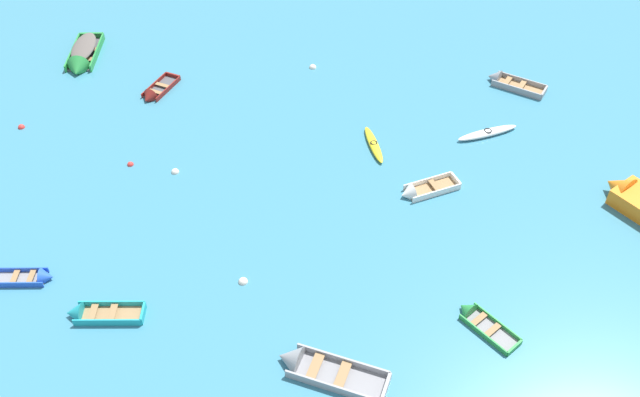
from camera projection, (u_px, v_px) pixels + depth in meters
name	position (u px, v px, depth m)	size (l,w,h in m)	color
rowboat_white_near_left	(418.00, 191.00, 34.22)	(3.07, 2.63, 0.94)	#99754C
rowboat_grey_outer_right	(309.00, 365.00, 26.94)	(4.52, 1.75, 1.25)	gray
rowboat_green_foreground_center	(475.00, 317.00, 28.71)	(2.86, 2.38, 0.90)	gray
rowboat_blue_cluster_inner	(34.00, 278.00, 30.22)	(2.91, 1.52, 0.80)	gray
kayak_yellow_cluster_outer	(374.00, 144.00, 36.92)	(1.84, 3.01, 0.30)	yellow
rowboat_maroon_near_camera	(153.00, 94.00, 40.31)	(1.51, 3.08, 0.96)	#4C4C51
rowboat_turquoise_outer_left	(91.00, 314.00, 28.77)	(3.36, 1.73, 0.92)	#99754C
kayak_white_back_row_center	(487.00, 133.00, 37.63)	(3.29, 2.51, 0.34)	white
rowboat_grey_far_right	(505.00, 81.00, 41.21)	(3.64, 2.04, 1.06)	#99754C
rowboat_green_midfield_left	(82.00, 57.00, 42.85)	(2.70, 4.81, 1.47)	#4C4C51
mooring_buoy_far_field	(131.00, 165.00, 35.93)	(0.34, 0.34, 0.34)	red
mooring_buoy_near_foreground	(175.00, 172.00, 35.51)	(0.40, 0.40, 0.40)	silver
mooring_buoy_central	(313.00, 68.00, 42.60)	(0.43, 0.43, 0.43)	silver
mooring_buoy_midfield	(22.00, 128.00, 38.23)	(0.38, 0.38, 0.38)	red
mooring_buoy_between_boats_left	(243.00, 282.00, 30.22)	(0.42, 0.42, 0.42)	silver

